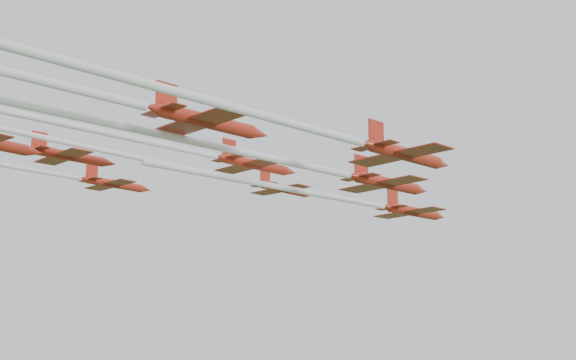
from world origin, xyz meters
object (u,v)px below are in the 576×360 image
at_px(jet_row3_left, 41,171).
at_px(jet_row4_right, 114,98).
at_px(jet_row2_right, 305,166).
at_px(jet_row3_right, 313,129).
at_px(jet_lead, 364,203).
at_px(jet_row3_mid, 135,139).
at_px(jet_row2_left, 230,177).

bearing_deg(jet_row3_left, jet_row4_right, -20.91).
xyz_separation_m(jet_row2_right, jet_row3_right, (5.94, -11.54, -0.08)).
distance_m(jet_lead, jet_row2_right, 21.23).
height_order(jet_row3_left, jet_row3_mid, jet_row3_left).
bearing_deg(jet_row4_right, jet_row2_left, 127.21).
xyz_separation_m(jet_lead, jet_row3_mid, (-11.27, -30.12, 1.87)).
xyz_separation_m(jet_row2_left, jet_row3_left, (-17.33, -12.42, -0.12)).
bearing_deg(jet_lead, jet_row2_right, -63.37).
relative_size(jet_row2_right, jet_row3_mid, 0.92).
bearing_deg(jet_row3_right, jet_lead, 123.51).
relative_size(jet_row2_left, jet_row3_mid, 0.75).
bearing_deg(jet_row3_left, jet_lead, 52.80).
relative_size(jet_row3_mid, jet_row3_right, 1.10).
bearing_deg(jet_row2_right, jet_row3_right, -41.61).
xyz_separation_m(jet_lead, jet_row2_right, (1.94, -21.14, -0.12)).
distance_m(jet_row2_right, jet_row3_right, 12.98).
xyz_separation_m(jet_row3_left, jet_row3_right, (38.69, -11.48, -2.73)).
distance_m(jet_lead, jet_row4_right, 44.09).
height_order(jet_lead, jet_row3_mid, jet_row3_mid).
height_order(jet_row2_right, jet_row3_left, jet_row3_left).
distance_m(jet_row3_left, jet_row3_mid, 21.48).
distance_m(jet_row3_mid, jet_row3_right, 19.44).
xyz_separation_m(jet_row2_left, jet_row3_mid, (2.21, -21.34, -0.77)).
height_order(jet_row2_right, jet_row4_right, jet_row4_right).
xyz_separation_m(jet_row3_mid, jet_row3_right, (19.15, -2.56, -2.07)).
relative_size(jet_row2_left, jet_row3_left, 1.00).
distance_m(jet_row2_right, jet_row3_mid, 16.10).
height_order(jet_row2_left, jet_row2_right, jet_row2_left).
bearing_deg(jet_row4_right, jet_lead, 106.70).
distance_m(jet_row3_right, jet_row4_right, 15.60).
xyz_separation_m(jet_row2_right, jet_row3_mid, (-13.21, -8.98, 1.99)).
bearing_deg(jet_row2_left, jet_row3_mid, -67.07).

